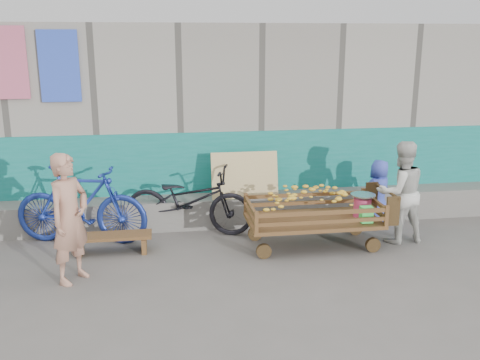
{
  "coord_description": "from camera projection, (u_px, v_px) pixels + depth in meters",
  "views": [
    {
      "loc": [
        -0.92,
        -5.42,
        2.76
      ],
      "look_at": [
        0.07,
        1.2,
        1.0
      ],
      "focal_mm": 40.0,
      "sensor_mm": 36.0,
      "label": 1
    }
  ],
  "objects": [
    {
      "name": "ground",
      "position": [
        249.0,
        293.0,
        6.02
      ],
      "size": [
        80.0,
        80.0,
        0.0
      ],
      "primitive_type": "plane",
      "color": "#595650",
      "rests_on": "ground"
    },
    {
      "name": "bicycle_blue",
      "position": [
        81.0,
        205.0,
        7.37
      ],
      "size": [
        1.93,
        0.94,
        1.12
      ],
      "primitive_type": "imported",
      "rotation": [
        0.0,
        0.0,
        1.34
      ],
      "color": "navy",
      "rests_on": "ground"
    },
    {
      "name": "vendor_man",
      "position": [
        70.0,
        218.0,
        6.15
      ],
      "size": [
        0.62,
        0.67,
        1.54
      ],
      "primitive_type": "imported",
      "rotation": [
        0.0,
        0.0,
        0.98
      ],
      "color": "#AA7761",
      "rests_on": "ground"
    },
    {
      "name": "banana_cart",
      "position": [
        311.0,
        207.0,
        7.23
      ],
      "size": [
        1.96,
        0.89,
        0.83
      ],
      "color": "brown",
      "rests_on": "ground"
    },
    {
      "name": "bicycle_dark",
      "position": [
        189.0,
        200.0,
        7.77
      ],
      "size": [
        2.0,
        1.18,
        0.99
      ],
      "primitive_type": "imported",
      "rotation": [
        0.0,
        0.0,
        1.28
      ],
      "color": "black",
      "rests_on": "ground"
    },
    {
      "name": "building_wall",
      "position": [
        212.0,
        115.0,
        9.52
      ],
      "size": [
        12.0,
        3.5,
        3.0
      ],
      "color": "gray",
      "rests_on": "ground"
    },
    {
      "name": "child",
      "position": [
        378.0,
        192.0,
        8.15
      ],
      "size": [
        0.59,
        0.54,
        1.01
      ],
      "primitive_type": "imported",
      "rotation": [
        0.0,
        0.0,
        3.71
      ],
      "color": "#3A4BBC",
      "rests_on": "ground"
    },
    {
      "name": "woman",
      "position": [
        401.0,
        192.0,
        7.39
      ],
      "size": [
        0.74,
        0.6,
        1.44
      ],
      "primitive_type": "imported",
      "rotation": [
        0.0,
        0.0,
        3.22
      ],
      "color": "beige",
      "rests_on": "ground"
    },
    {
      "name": "bench",
      "position": [
        112.0,
        239.0,
        7.09
      ],
      "size": [
        1.05,
        0.31,
        0.26
      ],
      "color": "brown",
      "rests_on": "ground"
    }
  ]
}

